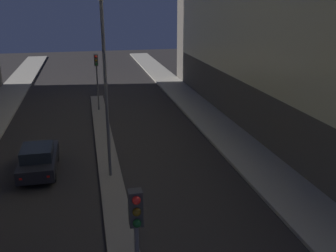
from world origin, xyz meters
TOP-DOWN VIEW (x-y plane):
  - median_strip at (0.00, 16.12)m, footprint 1.17×30.23m
  - traffic_light_near at (0.00, 3.34)m, footprint 0.32×0.42m
  - traffic_light_mid at (0.00, 26.40)m, footprint 0.32×0.42m
  - street_lamp at (0.00, 13.75)m, footprint 0.48×0.48m
  - car_left_lane at (-3.68, 15.17)m, footprint 1.83×4.27m

SIDE VIEW (x-z plane):
  - median_strip at x=0.00m, z-range 0.00..0.15m
  - car_left_lane at x=-3.68m, z-range 0.00..1.58m
  - traffic_light_near at x=0.00m, z-range 1.22..5.79m
  - traffic_light_mid at x=0.00m, z-range 1.22..5.79m
  - street_lamp at x=0.00m, z-range 1.46..10.63m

